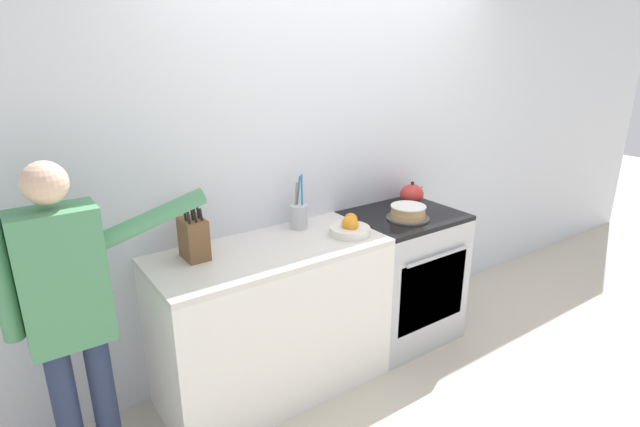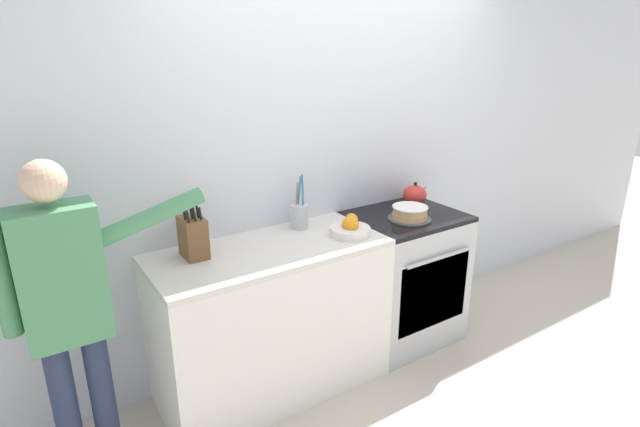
% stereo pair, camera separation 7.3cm
% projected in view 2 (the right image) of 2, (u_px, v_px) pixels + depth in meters
% --- Properties ---
extents(ground_plane, '(16.00, 16.00, 0.00)m').
position_uv_depth(ground_plane, '(392.00, 372.00, 3.19)').
color(ground_plane, beige).
extents(wall_back, '(8.00, 0.04, 2.60)m').
position_uv_depth(wall_back, '(338.00, 155.00, 3.26)').
color(wall_back, silver).
rests_on(wall_back, ground_plane).
extents(counter_cabinet, '(1.33, 0.60, 0.91)m').
position_uv_depth(counter_cabinet, '(272.00, 320.00, 2.92)').
color(counter_cabinet, white).
rests_on(counter_cabinet, ground_plane).
extents(stove_range, '(0.72, 0.63, 0.91)m').
position_uv_depth(stove_range, '(403.00, 277.00, 3.45)').
color(stove_range, '#B7BABF').
rests_on(stove_range, ground_plane).
extents(layer_cake, '(0.28, 0.28, 0.09)m').
position_uv_depth(layer_cake, '(410.00, 213.00, 3.20)').
color(layer_cake, '#4C4C51').
rests_on(layer_cake, stove_range).
extents(tea_kettle, '(0.20, 0.17, 0.17)m').
position_uv_depth(tea_kettle, '(415.00, 195.00, 3.48)').
color(tea_kettle, red).
rests_on(tea_kettle, stove_range).
extents(knife_block, '(0.12, 0.17, 0.31)m').
position_uv_depth(knife_block, '(193.00, 237.00, 2.62)').
color(knife_block, brown).
rests_on(knife_block, counter_cabinet).
extents(utensil_crock, '(0.11, 0.11, 0.34)m').
position_uv_depth(utensil_crock, '(300.00, 215.00, 3.05)').
color(utensil_crock, '#B7BABF').
rests_on(utensil_crock, counter_cabinet).
extents(fruit_bowl, '(0.24, 0.24, 0.11)m').
position_uv_depth(fruit_bowl, '(350.00, 227.00, 2.95)').
color(fruit_bowl, silver).
rests_on(fruit_bowl, counter_cabinet).
extents(person_baker, '(0.91, 0.20, 1.56)m').
position_uv_depth(person_baker, '(68.00, 301.00, 2.18)').
color(person_baker, '#283351').
rests_on(person_baker, ground_plane).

